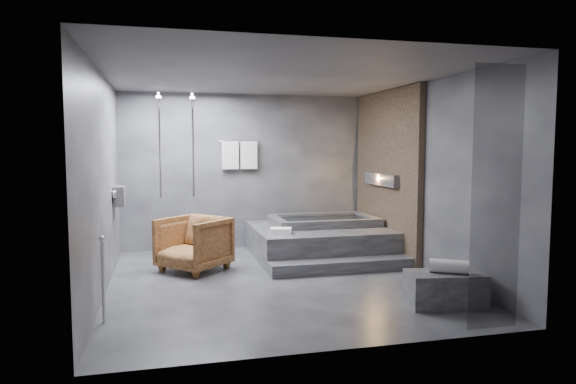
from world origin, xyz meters
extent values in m
plane|color=#2B2B2D|center=(0.00, 0.00, 0.00)|extent=(5.00, 5.00, 0.00)
cube|color=#48484A|center=(0.00, 0.00, 2.80)|extent=(4.50, 5.00, 0.04)
cube|color=#353539|center=(0.00, 2.50, 1.40)|extent=(4.50, 0.04, 2.80)
cube|color=#353539|center=(0.00, -2.50, 1.40)|extent=(4.50, 0.04, 2.80)
cube|color=#353539|center=(-2.25, 0.00, 1.40)|extent=(0.04, 5.00, 2.80)
cube|color=#353539|center=(2.25, 0.00, 1.40)|extent=(0.04, 5.00, 2.80)
cube|color=#927356|center=(2.19, 1.25, 1.40)|extent=(0.10, 2.40, 2.78)
cube|color=#FF9938|center=(2.11, 1.25, 1.30)|extent=(0.14, 1.20, 0.20)
cube|color=slate|center=(-2.16, 1.40, 1.10)|extent=(0.16, 0.42, 0.30)
imported|color=beige|center=(-2.15, 1.30, 1.05)|extent=(0.08, 0.08, 0.21)
imported|color=beige|center=(-2.15, 1.50, 1.03)|extent=(0.07, 0.07, 0.15)
cylinder|color=silver|center=(-1.00, 2.05, 1.90)|extent=(0.04, 0.04, 1.80)
cylinder|color=silver|center=(-1.55, 2.05, 1.90)|extent=(0.04, 0.04, 1.80)
cylinder|color=silver|center=(-0.15, 2.44, 1.95)|extent=(0.75, 0.02, 0.02)
cube|color=white|center=(-0.32, 2.42, 1.70)|extent=(0.30, 0.06, 0.50)
cube|color=white|center=(0.02, 2.42, 1.70)|extent=(0.30, 0.06, 0.50)
cylinder|color=silver|center=(-2.15, -1.20, 0.45)|extent=(0.04, 0.04, 0.90)
cube|color=black|center=(1.65, -2.45, 1.35)|extent=(0.55, 0.01, 2.60)
cube|color=#303032|center=(1.05, 1.45, 0.25)|extent=(2.20, 2.00, 0.50)
cube|color=#303032|center=(1.05, 0.27, 0.09)|extent=(2.20, 0.36, 0.18)
cube|color=#333336|center=(1.67, -1.54, 0.20)|extent=(0.94, 0.61, 0.39)
imported|color=#4C2913|center=(-1.08, 0.89, 0.41)|extent=(1.25, 1.24, 0.81)
cylinder|color=white|center=(1.69, -1.58, 0.47)|extent=(0.46, 0.37, 0.16)
cube|color=white|center=(0.27, 0.91, 0.54)|extent=(0.38, 0.31, 0.09)
camera|label=1|loc=(-1.53, -6.80, 1.86)|focal=32.00mm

